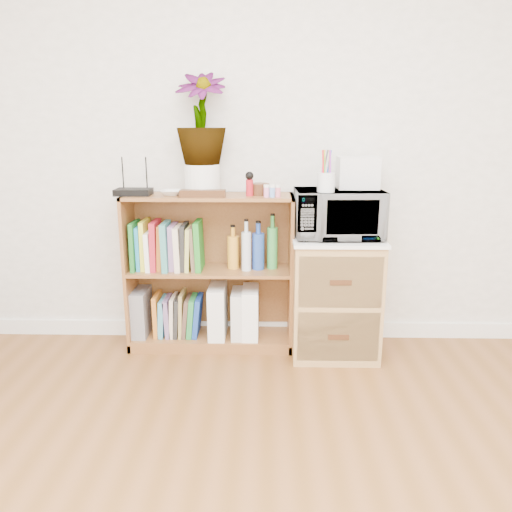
{
  "coord_description": "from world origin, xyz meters",
  "views": [
    {
      "loc": [
        -0.01,
        -0.81,
        1.34
      ],
      "look_at": [
        -0.07,
        1.95,
        0.62
      ],
      "focal_mm": 35.0,
      "sensor_mm": 36.0,
      "label": 1
    }
  ],
  "objects": [
    {
      "name": "plant_pot",
      "position": [
        -0.39,
        2.12,
        1.04
      ],
      "size": [
        0.21,
        0.21,
        0.18
      ],
      "primitive_type": "cylinder",
      "color": "white",
      "rests_on": "bookshelf"
    },
    {
      "name": "liquor_bottles",
      "position": [
        -0.09,
        2.1,
        0.65
      ],
      "size": [
        0.3,
        0.07,
        0.32
      ],
      "color": "gold",
      "rests_on": "bookshelf"
    },
    {
      "name": "wooden_bowl",
      "position": [
        -0.05,
        2.11,
        0.98
      ],
      "size": [
        0.11,
        0.11,
        0.07
      ],
      "primitive_type": "cylinder",
      "color": "#3B2010",
      "rests_on": "bookshelf"
    },
    {
      "name": "magazine_holder_mid",
      "position": [
        -0.17,
        2.09,
        0.22
      ],
      "size": [
        0.09,
        0.23,
        0.29
      ],
      "primitive_type": "cube",
      "color": "silver",
      "rests_on": "bookshelf"
    },
    {
      "name": "potted_plant",
      "position": [
        -0.39,
        2.12,
        1.38
      ],
      "size": [
        0.29,
        0.29,
        0.51
      ],
      "primitive_type": "imported",
      "color": "#326729",
      "rests_on": "plant_pot"
    },
    {
      "name": "magazine_holder_left",
      "position": [
        -0.31,
        2.09,
        0.23
      ],
      "size": [
        0.1,
        0.26,
        0.32
      ],
      "primitive_type": "cube",
      "color": "white",
      "rests_on": "bookshelf"
    },
    {
      "name": "magazine_holder_right",
      "position": [
        -0.1,
        2.09,
        0.22
      ],
      "size": [
        0.1,
        0.25,
        0.31
      ],
      "primitive_type": "cube",
      "color": "white",
      "rests_on": "bookshelf"
    },
    {
      "name": "skirting_board",
      "position": [
        0.0,
        2.24,
        0.05
      ],
      "size": [
        4.0,
        0.02,
        0.1
      ],
      "primitive_type": "cube",
      "color": "white",
      "rests_on": "ground"
    },
    {
      "name": "lower_books",
      "position": [
        -0.56,
        2.1,
        0.19
      ],
      "size": [
        0.29,
        0.19,
        0.28
      ],
      "color": "#C06D21",
      "rests_on": "bookshelf"
    },
    {
      "name": "wicker_unit",
      "position": [
        0.4,
        2.02,
        0.35
      ],
      "size": [
        0.5,
        0.45,
        0.7
      ],
      "primitive_type": "cube",
      "color": "#9E7542",
      "rests_on": "ground"
    },
    {
      "name": "cookbooks",
      "position": [
        -0.6,
        2.1,
        0.64
      ],
      "size": [
        0.42,
        0.2,
        0.3
      ],
      "color": "#1D6D25",
      "rests_on": "bookshelf"
    },
    {
      "name": "pen_cup",
      "position": [
        0.31,
        1.92,
        1.04
      ],
      "size": [
        0.1,
        0.1,
        0.11
      ],
      "primitive_type": "cylinder",
      "color": "silver",
      "rests_on": "microwave"
    },
    {
      "name": "white_bowl",
      "position": [
        -0.56,
        2.07,
        0.97
      ],
      "size": [
        0.13,
        0.13,
        0.03
      ],
      "primitive_type": "imported",
      "color": "silver",
      "rests_on": "bookshelf"
    },
    {
      "name": "paint_jars",
      "position": [
        0.02,
        2.01,
        0.98
      ],
      "size": [
        0.1,
        0.04,
        0.05
      ],
      "primitive_type": "cube",
      "color": "#CB7178",
      "rests_on": "bookshelf"
    },
    {
      "name": "bookshelf",
      "position": [
        -0.35,
        2.1,
        0.47
      ],
      "size": [
        1.0,
        0.3,
        0.95
      ],
      "primitive_type": "cube",
      "color": "brown",
      "rests_on": "ground"
    },
    {
      "name": "small_appliance",
      "position": [
        0.51,
        2.09,
        1.08
      ],
      "size": [
        0.23,
        0.19,
        0.18
      ],
      "primitive_type": "cube",
      "color": "silver",
      "rests_on": "microwave"
    },
    {
      "name": "router",
      "position": [
        -0.79,
        2.08,
        0.97
      ],
      "size": [
        0.21,
        0.14,
        0.04
      ],
      "primitive_type": "cube",
      "color": "black",
      "rests_on": "bookshelf"
    },
    {
      "name": "kokeshi_doll",
      "position": [
        -0.11,
        2.06,
        1.0
      ],
      "size": [
        0.04,
        0.04,
        0.09
      ],
      "primitive_type": "cylinder",
      "color": "#AB1520",
      "rests_on": "bookshelf"
    },
    {
      "name": "file_box",
      "position": [
        -0.79,
        2.1,
        0.21
      ],
      "size": [
        0.09,
        0.23,
        0.29
      ],
      "primitive_type": "cube",
      "color": "slate",
      "rests_on": "bookshelf"
    },
    {
      "name": "trinket_box",
      "position": [
        -0.37,
        2.0,
        0.97
      ],
      "size": [
        0.26,
        0.06,
        0.04
      ],
      "primitive_type": "cube",
      "color": "#361C0E",
      "rests_on": "bookshelf"
    },
    {
      "name": "microwave",
      "position": [
        0.4,
        2.02,
        0.86
      ],
      "size": [
        0.5,
        0.35,
        0.27
      ],
      "primitive_type": "imported",
      "rotation": [
        0.0,
        0.0,
        0.04
      ],
      "color": "silver",
      "rests_on": "wicker_unit"
    }
  ]
}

